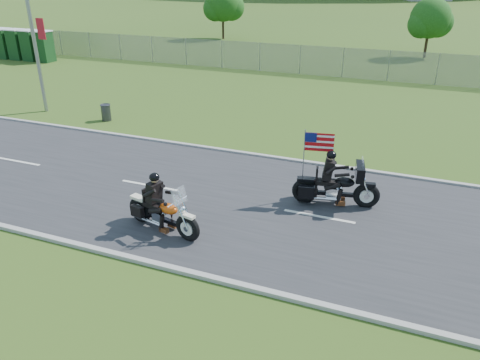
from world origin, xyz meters
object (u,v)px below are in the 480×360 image
at_px(porta_toilet_a, 44,47).
at_px(motorcycle_follow, 336,187).
at_px(porta_toilet_c, 17,45).
at_px(porta_toilet_b, 30,46).
at_px(motorcycle_lead, 162,213).
at_px(porta_toilet_d, 4,44).
at_px(trash_can, 106,113).

bearing_deg(porta_toilet_a, motorcycle_follow, -31.35).
bearing_deg(motorcycle_follow, porta_toilet_c, 139.96).
bearing_deg(porta_toilet_b, porta_toilet_c, 180.00).
distance_m(porta_toilet_a, motorcycle_lead, 29.31).
bearing_deg(motorcycle_lead, porta_toilet_d, 156.48).
height_order(porta_toilet_c, motorcycle_lead, porta_toilet_c).
distance_m(porta_toilet_b, porta_toilet_d, 2.80).
height_order(porta_toilet_b, porta_toilet_c, same).
relative_size(porta_toilet_a, porta_toilet_c, 1.00).
height_order(porta_toilet_a, motorcycle_lead, porta_toilet_a).
distance_m(porta_toilet_a, trash_can, 17.91).
bearing_deg(motorcycle_lead, porta_toilet_a, 151.57).
bearing_deg(porta_toilet_a, trash_can, -38.70).
bearing_deg(porta_toilet_c, porta_toilet_a, 0.00).
distance_m(porta_toilet_a, porta_toilet_d, 4.20).
relative_size(porta_toilet_c, motorcycle_follow, 0.84).
relative_size(porta_toilet_a, porta_toilet_d, 1.00).
bearing_deg(motorcycle_follow, porta_toilet_d, 141.08).
bearing_deg(porta_toilet_d, motorcycle_follow, -27.71).
relative_size(porta_toilet_a, motorcycle_follow, 0.84).
bearing_deg(motorcycle_follow, porta_toilet_a, 137.44).
relative_size(porta_toilet_b, porta_toilet_c, 1.00).
distance_m(porta_toilet_d, motorcycle_follow, 34.41).
xyz_separation_m(porta_toilet_c, trash_can, (16.76, -11.19, -0.75)).
distance_m(porta_toilet_b, porta_toilet_c, 1.40).
bearing_deg(porta_toilet_a, porta_toilet_d, 180.00).
height_order(porta_toilet_d, motorcycle_follow, motorcycle_follow).
distance_m(porta_toilet_b, motorcycle_lead, 30.37).
bearing_deg(trash_can, porta_toilet_d, 148.37).
xyz_separation_m(porta_toilet_c, porta_toilet_d, (-1.40, 0.00, 0.00)).
bearing_deg(porta_toilet_c, motorcycle_lead, -38.13).
height_order(porta_toilet_d, motorcycle_lead, porta_toilet_d).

